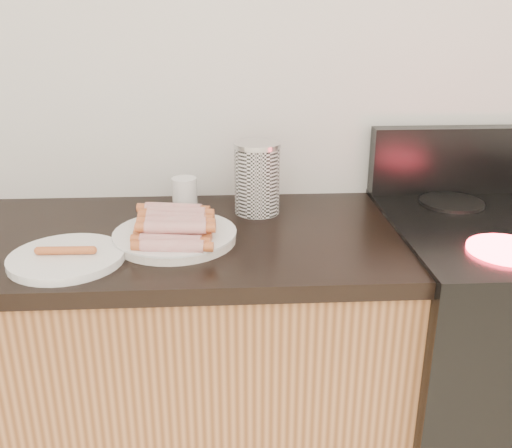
{
  "coord_description": "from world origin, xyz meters",
  "views": [
    {
      "loc": [
        -0.04,
        0.34,
        1.44
      ],
      "look_at": [
        0.04,
        1.62,
        0.95
      ],
      "focal_mm": 40.0,
      "sensor_mm": 36.0,
      "label": 1
    }
  ],
  "objects": [
    {
      "name": "side_plate",
      "position": [
        -0.4,
        1.53,
        0.91
      ],
      "size": [
        0.31,
        0.31,
        0.02
      ],
      "primitive_type": "cylinder",
      "rotation": [
        0.0,
        0.0,
        -0.24
      ],
      "color": "white",
      "rests_on": "counter_slab"
    },
    {
      "name": "main_plate",
      "position": [
        -0.16,
        1.64,
        0.91
      ],
      "size": [
        0.35,
        0.35,
        0.02
      ],
      "primitive_type": "cylinder",
      "rotation": [
        0.0,
        0.0,
        0.18
      ],
      "color": "silver",
      "rests_on": "counter_slab"
    },
    {
      "name": "mug",
      "position": [
        -0.15,
        1.89,
        0.94
      ],
      "size": [
        0.08,
        0.08,
        0.09
      ],
      "primitive_type": "cylinder",
      "rotation": [
        0.0,
        0.0,
        -0.17
      ],
      "color": "white",
      "rests_on": "counter_slab"
    },
    {
      "name": "hotdog_pile",
      "position": [
        -0.16,
        1.64,
        0.95
      ],
      "size": [
        0.15,
        0.28,
        0.06
      ],
      "rotation": [
        0.0,
        0.0,
        -0.16
      ],
      "color": "maroon",
      "rests_on": "main_plate"
    },
    {
      "name": "burner_far_left",
      "position": [
        0.61,
        1.84,
        0.92
      ],
      "size": [
        0.18,
        0.18,
        0.01
      ],
      "primitive_type": "cylinder",
      "color": "black",
      "rests_on": "stove"
    },
    {
      "name": "burner_near_left",
      "position": [
        0.61,
        1.51,
        0.92
      ],
      "size": [
        0.18,
        0.18,
        0.01
      ],
      "primitive_type": "cylinder",
      "color": "#FF1E2D",
      "rests_on": "stove"
    },
    {
      "name": "stove_panel",
      "position": [
        0.78,
        1.96,
        1.01
      ],
      "size": [
        0.76,
        0.06,
        0.2
      ],
      "primitive_type": "cube",
      "color": "black",
      "rests_on": "stove"
    },
    {
      "name": "stove",
      "position": [
        0.78,
        1.68,
        0.46
      ],
      "size": [
        0.76,
        0.65,
        0.91
      ],
      "color": "black",
      "rests_on": "floor"
    },
    {
      "name": "wall_back",
      "position": [
        0.0,
        2.0,
        1.3
      ],
      "size": [
        4.0,
        0.04,
        2.6
      ],
      "primitive_type": "cube",
      "color": "silver",
      "rests_on": "ground"
    },
    {
      "name": "canister",
      "position": [
        0.05,
        1.84,
        1.0
      ],
      "size": [
        0.13,
        0.13,
        0.2
      ],
      "rotation": [
        0.0,
        0.0,
        0.22
      ],
      "color": "white",
      "rests_on": "counter_slab"
    },
    {
      "name": "plain_sausages",
      "position": [
        -0.4,
        1.53,
        0.93
      ],
      "size": [
        0.12,
        0.02,
        0.02
      ],
      "rotation": [
        0.0,
        0.0,
        -0.02
      ],
      "color": "#AF7346",
      "rests_on": "side_plate"
    }
  ]
}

